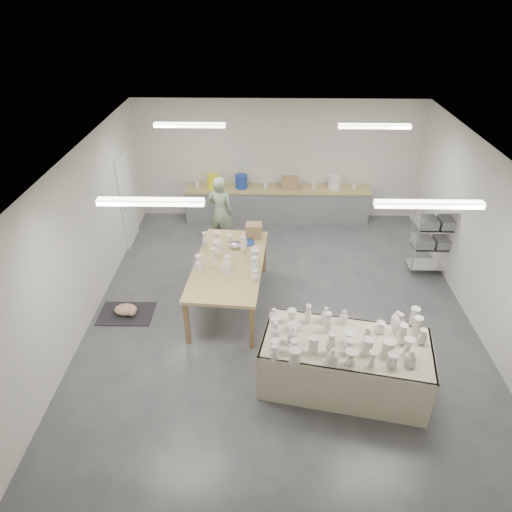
{
  "coord_description": "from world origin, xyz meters",
  "views": [
    {
      "loc": [
        -0.32,
        -6.87,
        5.48
      ],
      "look_at": [
        -0.46,
        0.22,
        1.05
      ],
      "focal_mm": 32.0,
      "sensor_mm": 36.0,
      "label": 1
    }
  ],
  "objects_px": {
    "drying_table": "(344,362)",
    "potter": "(220,212)",
    "red_stool": "(222,228)",
    "work_table": "(232,260)"
  },
  "relations": [
    {
      "from": "work_table",
      "to": "red_stool",
      "type": "height_order",
      "value": "work_table"
    },
    {
      "from": "potter",
      "to": "red_stool",
      "type": "xyz_separation_m",
      "value": [
        0.0,
        0.27,
        -0.57
      ]
    },
    {
      "from": "drying_table",
      "to": "potter",
      "type": "height_order",
      "value": "potter"
    },
    {
      "from": "red_stool",
      "to": "potter",
      "type": "bearing_deg",
      "value": -90.0
    },
    {
      "from": "work_table",
      "to": "potter",
      "type": "xyz_separation_m",
      "value": [
        -0.4,
        2.17,
        -0.08
      ]
    },
    {
      "from": "potter",
      "to": "drying_table",
      "type": "bearing_deg",
      "value": 134.01
    },
    {
      "from": "potter",
      "to": "red_stool",
      "type": "distance_m",
      "value": 0.63
    },
    {
      "from": "potter",
      "to": "red_stool",
      "type": "bearing_deg",
      "value": -73.52
    },
    {
      "from": "drying_table",
      "to": "red_stool",
      "type": "bearing_deg",
      "value": 127.08
    },
    {
      "from": "work_table",
      "to": "potter",
      "type": "height_order",
      "value": "potter"
    }
  ]
}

